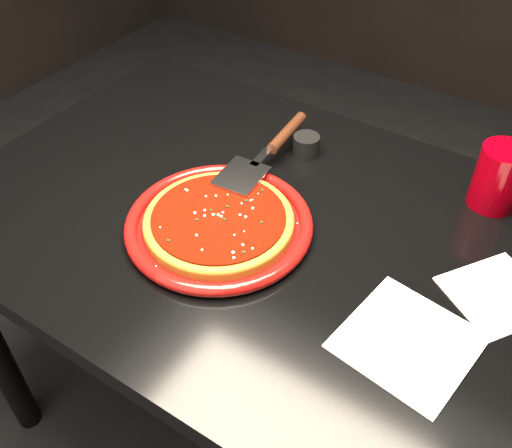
{
  "coord_description": "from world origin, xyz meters",
  "views": [
    {
      "loc": [
        0.42,
        -0.67,
        1.46
      ],
      "look_at": [
        0.01,
        -0.04,
        0.77
      ],
      "focal_mm": 40.0,
      "sensor_mm": 36.0,
      "label": 1
    }
  ],
  "objects": [
    {
      "name": "floor",
      "position": [
        0.0,
        0.0,
        -0.01
      ],
      "size": [
        4.0,
        4.0,
        0.01
      ],
      "primitive_type": "cube",
      "color": "black",
      "rests_on": "ground"
    },
    {
      "name": "table",
      "position": [
        0.0,
        0.0,
        0.38
      ],
      "size": [
        1.2,
        0.8,
        0.75
      ],
      "primitive_type": "cube",
      "color": "black",
      "rests_on": "floor"
    },
    {
      "name": "ramekin",
      "position": [
        -0.04,
        0.22,
        0.77
      ],
      "size": [
        0.07,
        0.07,
        0.04
      ],
      "primitive_type": "cylinder",
      "rotation": [
        0.0,
        0.0,
        -0.39
      ],
      "color": "black",
      "rests_on": "table"
    },
    {
      "name": "pizza_crust",
      "position": [
        -0.05,
        -0.07,
        0.77
      ],
      "size": [
        0.35,
        0.35,
        0.01
      ],
      "primitive_type": "cylinder",
      "rotation": [
        0.0,
        0.0,
        0.38
      ],
      "color": "brown",
      "rests_on": "plate"
    },
    {
      "name": "napkin_b",
      "position": [
        0.41,
        0.05,
        0.75
      ],
      "size": [
        0.2,
        0.2,
        0.0
      ],
      "primitive_type": "cube",
      "rotation": [
        0.0,
        0.0,
        -0.59
      ],
      "color": "white",
      "rests_on": "table"
    },
    {
      "name": "plate",
      "position": [
        -0.05,
        -0.07,
        0.76
      ],
      "size": [
        0.44,
        0.44,
        0.03
      ],
      "primitive_type": "cylinder",
      "rotation": [
        0.0,
        0.0,
        0.38
      ],
      "color": "maroon",
      "rests_on": "table"
    },
    {
      "name": "pizza_crust_rim",
      "position": [
        -0.05,
        -0.07,
        0.77
      ],
      "size": [
        0.35,
        0.35,
        0.02
      ],
      "primitive_type": "torus",
      "rotation": [
        0.0,
        0.0,
        0.38
      ],
      "color": "brown",
      "rests_on": "plate"
    },
    {
      "name": "cup",
      "position": [
        0.33,
        0.27,
        0.81
      ],
      "size": [
        0.12,
        0.12,
        0.12
      ],
      "primitive_type": "cylinder",
      "rotation": [
        0.0,
        0.0,
        -0.43
      ],
      "color": "#87010B",
      "rests_on": "table"
    },
    {
      "name": "pizza_sauce",
      "position": [
        -0.05,
        -0.07,
        0.78
      ],
      "size": [
        0.31,
        0.31,
        0.01
      ],
      "primitive_type": "cylinder",
      "rotation": [
        0.0,
        0.0,
        0.38
      ],
      "color": "#630F04",
      "rests_on": "plate"
    },
    {
      "name": "parmesan_dusting",
      "position": [
        -0.05,
        -0.07,
        0.78
      ],
      "size": [
        0.23,
        0.23,
        0.01
      ],
      "primitive_type": null,
      "color": "beige",
      "rests_on": "plate"
    },
    {
      "name": "basil_flecks",
      "position": [
        -0.05,
        -0.07,
        0.78
      ],
      "size": [
        0.21,
        0.21,
        0.0
      ],
      "primitive_type": null,
      "color": "black",
      "rests_on": "plate"
    },
    {
      "name": "pizza_server",
      "position": [
        -0.08,
        0.13,
        0.79
      ],
      "size": [
        0.12,
        0.35,
        0.03
      ],
      "primitive_type": null,
      "rotation": [
        0.0,
        0.0,
        0.08
      ],
      "color": "silver",
      "rests_on": "plate"
    },
    {
      "name": "napkin_a",
      "position": [
        0.33,
        -0.12,
        0.75
      ],
      "size": [
        0.21,
        0.21,
        0.0
      ],
      "primitive_type": "cube",
      "rotation": [
        0.0,
        0.0,
        -0.14
      ],
      "color": "white",
      "rests_on": "table"
    }
  ]
}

